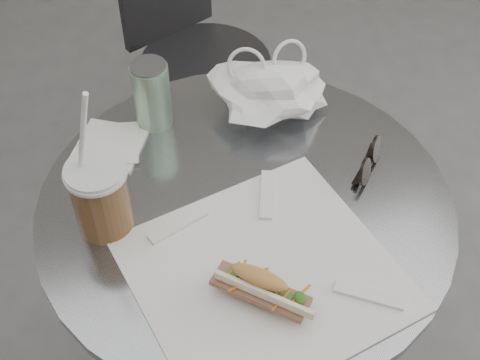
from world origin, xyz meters
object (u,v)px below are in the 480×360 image
object	(u,v)px
sunglasses	(369,162)
drink_can	(152,94)
chair_far	(199,91)
banh_mi	(260,288)
cafe_table	(245,286)
iced_coffee	(101,196)

from	to	relation	value
sunglasses	drink_can	size ratio (longest dim) A/B	0.72
chair_far	banh_mi	distance (m)	1.12
chair_far	cafe_table	bearing A→B (deg)	60.97
chair_far	sunglasses	size ratio (longest dim) A/B	7.09
drink_can	sunglasses	bearing A→B (deg)	-34.44
cafe_table	sunglasses	world-z (taller)	sunglasses
chair_far	drink_can	distance (m)	0.76
cafe_table	drink_can	size ratio (longest dim) A/B	5.33
chair_far	iced_coffee	distance (m)	0.99
cafe_table	drink_can	bearing A→B (deg)	113.55
sunglasses	drink_can	bearing A→B (deg)	97.67
cafe_table	iced_coffee	world-z (taller)	iced_coffee
iced_coffee	sunglasses	world-z (taller)	iced_coffee
banh_mi	sunglasses	bearing A→B (deg)	80.83
iced_coffee	banh_mi	bearing A→B (deg)	-47.11
banh_mi	chair_far	bearing A→B (deg)	125.71
banh_mi	iced_coffee	world-z (taller)	iced_coffee
cafe_table	banh_mi	distance (m)	0.37
chair_far	banh_mi	world-z (taller)	banh_mi
iced_coffee	drink_can	distance (m)	0.27
cafe_table	sunglasses	size ratio (longest dim) A/B	7.44
chair_far	banh_mi	size ratio (longest dim) A/B	3.77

